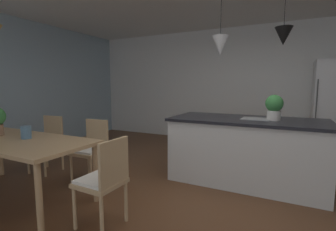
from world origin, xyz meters
name	(u,v)px	position (x,y,z in m)	size (l,w,h in m)	color
ground_plane	(203,201)	(0.00, 0.00, -0.02)	(10.00, 8.40, 0.04)	brown
wall_back_kitchen	(249,86)	(0.00, 3.26, 1.35)	(10.00, 0.12, 2.70)	white
dining_table	(13,144)	(-2.07, -0.96, 0.66)	(2.06, 0.88, 0.73)	tan
chair_kitchen_end	(104,179)	(-0.67, -0.96, 0.47)	(0.41, 0.41, 0.87)	tan
chair_far_right	(92,148)	(-1.61, -0.15, 0.47)	(0.42, 0.42, 0.87)	tan
chair_far_left	(47,142)	(-2.54, -0.15, 0.47)	(0.43, 0.43, 0.87)	tan
kitchen_island	(246,150)	(0.35, 0.81, 0.46)	(2.07, 0.96, 0.91)	silver
refrigerator	(332,109)	(1.59, 2.86, 0.92)	(0.65, 0.67, 1.84)	silver
pendant_over_island_main	(220,46)	(-0.05, 0.81, 1.91)	(0.22, 0.22, 0.93)	black
pendant_over_island_aux	(283,36)	(0.75, 0.81, 1.98)	(0.22, 0.22, 0.84)	black
potted_plant_on_island	(274,106)	(0.69, 0.81, 1.08)	(0.22, 0.22, 0.34)	beige
vase_on_dining_table	(26,132)	(-1.92, -0.88, 0.80)	(0.11, 0.11, 0.15)	slate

